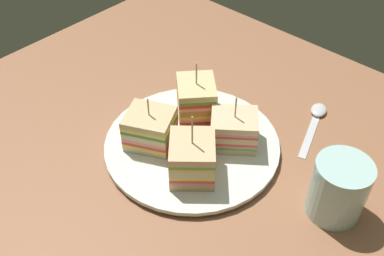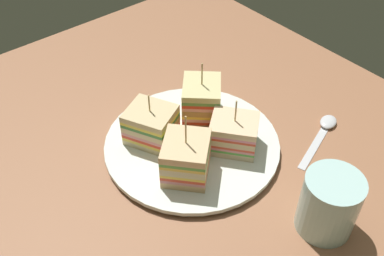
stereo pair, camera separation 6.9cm
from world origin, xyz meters
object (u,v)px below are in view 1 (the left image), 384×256
(sandwich_wedge_3, at_px, (150,129))
(chip_pile, at_px, (197,139))
(sandwich_wedge_0, at_px, (192,158))
(drinking_glass, at_px, (337,192))
(spoon, at_px, (317,116))
(sandwich_wedge_1, at_px, (233,130))
(sandwich_wedge_2, at_px, (196,100))
(plate, at_px, (192,144))

(sandwich_wedge_3, xyz_separation_m, chip_pile, (-0.06, -0.04, -0.02))
(sandwich_wedge_0, relative_size, drinking_glass, 1.23)
(sandwich_wedge_3, bearing_deg, spoon, 30.36)
(spoon, bearing_deg, chip_pile, 134.13)
(sandwich_wedge_1, height_order, spoon, sandwich_wedge_1)
(chip_pile, xyz_separation_m, spoon, (-0.10, -0.19, -0.02))
(sandwich_wedge_2, relative_size, spoon, 0.77)
(plate, height_order, drinking_glass, drinking_glass)
(chip_pile, distance_m, spoon, 0.22)
(sandwich_wedge_1, bearing_deg, drinking_glass, 141.21)
(plate, height_order, spoon, plate)
(sandwich_wedge_1, xyz_separation_m, sandwich_wedge_3, (0.09, 0.09, 0.00))
(sandwich_wedge_0, xyz_separation_m, sandwich_wedge_2, (0.08, -0.10, 0.00))
(chip_pile, bearing_deg, spoon, -117.39)
(sandwich_wedge_0, xyz_separation_m, spoon, (-0.07, -0.24, -0.04))
(drinking_glass, bearing_deg, sandwich_wedge_3, 17.28)
(drinking_glass, bearing_deg, spoon, -52.80)
(sandwich_wedge_2, height_order, sandwich_wedge_3, sandwich_wedge_2)
(sandwich_wedge_0, distance_m, chip_pile, 0.06)
(plate, distance_m, sandwich_wedge_3, 0.07)
(sandwich_wedge_0, bearing_deg, spoon, -56.79)
(sandwich_wedge_1, bearing_deg, sandwich_wedge_0, 49.01)
(plate, distance_m, spoon, 0.22)
(sandwich_wedge_3, height_order, chip_pile, sandwich_wedge_3)
(sandwich_wedge_0, height_order, sandwich_wedge_3, sandwich_wedge_0)
(sandwich_wedge_3, bearing_deg, plate, 15.69)
(sandwich_wedge_0, height_order, spoon, sandwich_wedge_0)
(sandwich_wedge_0, bearing_deg, chip_pile, -6.18)
(sandwich_wedge_3, relative_size, chip_pile, 1.27)
(sandwich_wedge_1, xyz_separation_m, sandwich_wedge_2, (0.08, -0.01, 0.01))
(plate, bearing_deg, spoon, -119.13)
(plate, distance_m, drinking_glass, 0.23)
(sandwich_wedge_1, distance_m, spoon, 0.17)
(sandwich_wedge_0, relative_size, sandwich_wedge_3, 1.20)
(plate, xyz_separation_m, sandwich_wedge_2, (0.04, -0.05, 0.04))
(sandwich_wedge_1, height_order, drinking_glass, sandwich_wedge_1)
(sandwich_wedge_1, bearing_deg, sandwich_wedge_3, 3.71)
(drinking_glass, bearing_deg, chip_pile, 10.53)
(sandwich_wedge_0, relative_size, sandwich_wedge_2, 1.04)
(sandwich_wedge_0, xyz_separation_m, sandwich_wedge_3, (0.09, -0.00, -0.00))
(sandwich_wedge_1, distance_m, sandwich_wedge_3, 0.13)
(sandwich_wedge_0, bearing_deg, sandwich_wedge_2, -2.22)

